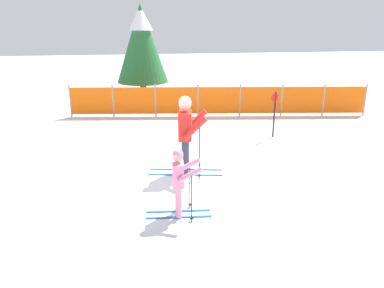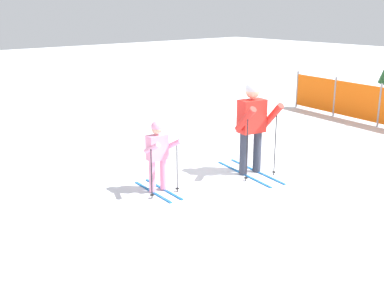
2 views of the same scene
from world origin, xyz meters
TOP-DOWN VIEW (x-y plane):
  - ground_plane at (0.00, 0.00)m, footprint 60.00×60.00m
  - skier_adult at (0.10, -0.18)m, footprint 1.71×0.82m
  - skier_child at (-0.29, -2.08)m, footprint 1.19×0.57m
  - safety_fence at (1.97, 4.85)m, footprint 10.53×1.46m
  - conifer_far at (-0.62, 7.79)m, footprint 2.11×2.11m
  - trail_marker at (3.01, 2.12)m, footprint 0.26×0.14m

SIDE VIEW (x-z plane):
  - ground_plane at x=0.00m, z-range 0.00..0.00m
  - safety_fence at x=1.97m, z-range 0.00..1.14m
  - skier_child at x=-0.29m, z-range 0.11..1.36m
  - trail_marker at x=3.01m, z-range 0.16..1.52m
  - skier_adult at x=0.10m, z-range 0.17..1.94m
  - conifer_far at x=-0.62m, z-range 0.46..4.39m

